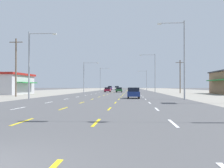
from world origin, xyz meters
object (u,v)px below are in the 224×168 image
object	(u,v)px
sedan_inner_left_mid	(108,90)
streetlight_right_row_0	(182,55)
hatchback_inner_right_nearest	(134,93)
streetlight_right_row_2	(146,79)
sedan_center_turn_near	(119,90)
streetlight_right_row_1	(154,70)
streetlight_left_row_0	(32,60)
streetlight_left_row_1	(86,74)
streetlight_left_row_2	(101,77)
suv_inner_left_midfar	(117,88)
suv_far_left_far	(110,88)

from	to	relation	value
sedan_inner_left_mid	streetlight_right_row_0	world-z (taller)	streetlight_right_row_0
hatchback_inner_right_nearest	streetlight_right_row_2	size ratio (longest dim) A/B	0.45
sedan_center_turn_near	streetlight_right_row_1	bearing A→B (deg)	-15.35
sedan_inner_left_mid	streetlight_right_row_0	distance (m)	48.03
streetlight_left_row_0	sedan_inner_left_mid	bearing A→B (deg)	82.47
streetlight_left_row_1	streetlight_left_row_2	xyz separation A→B (m)	(-0.09, 40.77, 0.62)
sedan_center_turn_near	streetlight_left_row_1	world-z (taller)	streetlight_left_row_1
streetlight_right_row_0	streetlight_left_row_1	world-z (taller)	streetlight_right_row_0
sedan_center_turn_near	streetlight_right_row_2	size ratio (longest dim) A/B	0.52
suv_inner_left_midfar	hatchback_inner_right_nearest	bearing A→B (deg)	-85.48
streetlight_right_row_1	streetlight_left_row_1	bearing A→B (deg)	-180.00
sedan_inner_left_mid	suv_far_left_far	distance (m)	53.38
hatchback_inner_right_nearest	sedan_inner_left_mid	world-z (taller)	hatchback_inner_right_nearest
sedan_center_turn_near	streetlight_left_row_1	distance (m)	10.84
streetlight_right_row_0	streetlight_left_row_2	bearing A→B (deg)	103.50
streetlight_left_row_1	streetlight_right_row_1	world-z (taller)	streetlight_right_row_1
streetlight_left_row_2	streetlight_right_row_2	world-z (taller)	streetlight_left_row_2
streetlight_right_row_2	sedan_center_turn_near	bearing A→B (deg)	-104.49
streetlight_left_row_0	suv_inner_left_midfar	bearing A→B (deg)	86.07
streetlight_left_row_0	suv_far_left_far	bearing A→B (deg)	88.53
sedan_inner_left_mid	streetlight_right_row_2	world-z (taller)	streetlight_right_row_2
suv_far_left_far	streetlight_right_row_1	distance (m)	60.95
streetlight_right_row_1	sedan_inner_left_mid	bearing A→B (deg)	159.43
streetlight_left_row_2	sedan_inner_left_mid	bearing A→B (deg)	-80.43
suv_far_left_far	streetlight_right_row_1	bearing A→B (deg)	-73.79
streetlight_left_row_0	streetlight_right_row_2	distance (m)	83.83
hatchback_inner_right_nearest	streetlight_right_row_0	distance (m)	8.61
hatchback_inner_right_nearest	streetlight_right_row_0	bearing A→B (deg)	-29.73
streetlight_left_row_0	streetlight_right_row_0	size ratio (longest dim) A/B	0.89
sedan_inner_left_mid	streetlight_right_row_0	bearing A→B (deg)	-73.53
suv_far_left_far	streetlight_left_row_0	size ratio (longest dim) A/B	0.55
streetlight_left_row_1	hatchback_inner_right_nearest	bearing A→B (deg)	-70.28
suv_inner_left_midfar	suv_far_left_far	world-z (taller)	same
sedan_inner_left_mid	streetlight_right_row_1	xyz separation A→B (m)	(13.43, -5.04, 5.53)
streetlight_left_row_2	streetlight_right_row_2	xyz separation A→B (m)	(19.46, 0.00, -0.70)
hatchback_inner_right_nearest	streetlight_right_row_1	size ratio (longest dim) A/B	0.36
sedan_inner_left_mid	hatchback_inner_right_nearest	bearing A→B (deg)	-80.05
streetlight_left_row_0	streetlight_left_row_1	bearing A→B (deg)	89.83
hatchback_inner_right_nearest	streetlight_left_row_1	bearing A→B (deg)	109.72
streetlight_right_row_0	streetlight_right_row_1	xyz separation A→B (m)	(-0.11, 40.77, 0.55)
suv_far_left_far	streetlight_left_row_0	distance (m)	99.20
suv_far_left_far	hatchback_inner_right_nearest	bearing A→B (deg)	-83.47
suv_far_left_far	streetlight_right_row_1	xyz separation A→B (m)	(16.95, -58.31, 5.26)
sedan_inner_left_mid	streetlight_right_row_2	bearing A→B (deg)	69.39
streetlight_left_row_0	streetlight_right_row_2	world-z (taller)	streetlight_left_row_0
sedan_inner_left_mid	suv_far_left_far	xyz separation A→B (m)	(-3.52, 53.27, 0.27)
sedan_center_turn_near	streetlight_left_row_1	xyz separation A→B (m)	(-9.53, -2.70, 4.42)
sedan_center_turn_near	suv_inner_left_midfar	bearing A→B (deg)	93.75
sedan_center_turn_near	streetlight_left_row_0	xyz separation A→B (m)	(-9.65, -43.47, 4.44)
streetlight_left_row_2	hatchback_inner_right_nearest	bearing A→B (deg)	-80.22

